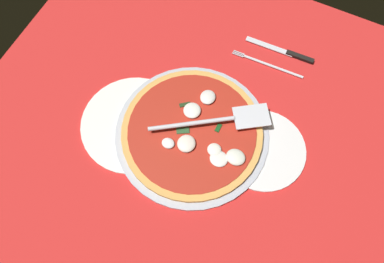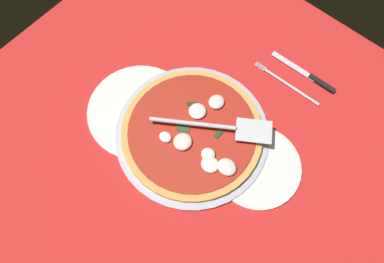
# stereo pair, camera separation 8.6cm
# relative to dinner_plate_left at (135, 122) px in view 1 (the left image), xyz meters

# --- Properties ---
(ground_plane) EXTENTS (1.09, 1.09, 0.01)m
(ground_plane) POSITION_rel_dinner_plate_left_xyz_m (0.15, -0.00, -0.01)
(ground_plane) COLOR red
(checker_pattern) EXTENTS (1.09, 1.09, 0.00)m
(checker_pattern) POSITION_rel_dinner_plate_left_xyz_m (0.15, -0.00, -0.01)
(checker_pattern) COLOR white
(checker_pattern) RESTS_ON ground_plane
(pizza_pan) EXTENTS (0.36, 0.36, 0.01)m
(pizza_pan) POSITION_rel_dinner_plate_left_xyz_m (0.14, 0.03, 0.00)
(pizza_pan) COLOR #AFB5C3
(pizza_pan) RESTS_ON ground_plane
(dinner_plate_left) EXTENTS (0.25, 0.25, 0.01)m
(dinner_plate_left) POSITION_rel_dinner_plate_left_xyz_m (0.00, 0.00, 0.00)
(dinner_plate_left) COLOR white
(dinner_plate_left) RESTS_ON ground_plane
(dinner_plate_right) EXTENTS (0.20, 0.20, 0.01)m
(dinner_plate_right) POSITION_rel_dinner_plate_left_xyz_m (0.30, 0.07, 0.00)
(dinner_plate_right) COLOR white
(dinner_plate_right) RESTS_ON ground_plane
(pizza) EXTENTS (0.33, 0.33, 0.03)m
(pizza) POSITION_rel_dinner_plate_left_xyz_m (0.14, 0.03, 0.02)
(pizza) COLOR #E0A24D
(pizza) RESTS_ON pizza_pan
(pizza_server) EXTENTS (0.25, 0.18, 0.01)m
(pizza_server) POSITION_rel_dinner_plate_left_xyz_m (0.18, 0.07, 0.04)
(pizza_server) COLOR silver
(pizza_server) RESTS_ON pizza
(place_setting_far) EXTENTS (0.22, 0.13, 0.01)m
(place_setting_far) POSITION_rel_dinner_plate_left_xyz_m (0.24, 0.32, -0.00)
(place_setting_far) COLOR white
(place_setting_far) RESTS_ON ground_plane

